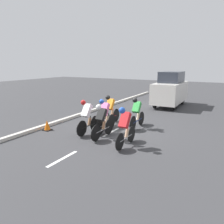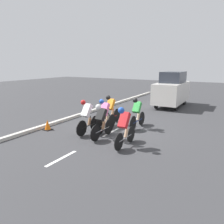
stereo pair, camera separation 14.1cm
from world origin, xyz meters
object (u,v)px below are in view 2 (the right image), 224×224
(cyclist_white, at_px, (87,116))
(cyclist_green, at_px, (137,112))
(cyclist_red, at_px, (124,125))
(cyclist_orange, at_px, (111,109))
(traffic_cone, at_px, (48,125))
(support_car, at_px, (172,90))
(cyclist_black, at_px, (101,120))
(cyclist_pink, at_px, (105,115))

(cyclist_white, relative_size, cyclist_green, 0.97)
(cyclist_red, relative_size, cyclist_orange, 0.94)
(cyclist_white, relative_size, traffic_cone, 3.41)
(cyclist_red, distance_m, cyclist_orange, 3.13)
(cyclist_red, distance_m, support_car, 8.76)
(cyclist_red, height_order, traffic_cone, cyclist_red)
(cyclist_black, xyz_separation_m, cyclist_orange, (0.75, -2.02, 0.04))
(cyclist_black, bearing_deg, support_car, -94.09)
(cyclist_red, xyz_separation_m, traffic_cone, (4.06, -0.08, -0.60))
(cyclist_orange, bearing_deg, cyclist_red, 129.68)
(cyclist_red, bearing_deg, traffic_cone, -1.19)
(cyclist_orange, bearing_deg, support_car, -102.01)
(cyclist_black, height_order, cyclist_pink, cyclist_pink)
(cyclist_orange, relative_size, cyclist_pink, 1.03)
(cyclist_white, bearing_deg, cyclist_orange, -93.57)
(support_car, relative_size, traffic_cone, 8.10)
(cyclist_red, bearing_deg, cyclist_white, -15.31)
(cyclist_pink, bearing_deg, cyclist_black, 112.65)
(cyclist_white, distance_m, cyclist_pink, 0.82)
(cyclist_black, distance_m, cyclist_pink, 0.88)
(cyclist_white, distance_m, cyclist_black, 0.88)
(cyclist_black, bearing_deg, cyclist_red, 162.52)
(cyclist_pink, relative_size, traffic_cone, 3.45)
(cyclist_red, height_order, cyclist_black, cyclist_red)
(cyclist_orange, distance_m, cyclist_pink, 1.28)
(cyclist_black, height_order, cyclist_orange, cyclist_orange)
(cyclist_orange, bearing_deg, cyclist_white, 86.43)
(cyclist_orange, xyz_separation_m, cyclist_green, (-1.43, -0.03, -0.01))
(cyclist_orange, relative_size, traffic_cone, 3.55)
(cyclist_red, xyz_separation_m, cyclist_green, (0.57, -2.44, -0.04))
(cyclist_black, bearing_deg, cyclist_white, -12.09)
(cyclist_black, height_order, traffic_cone, cyclist_black)
(cyclist_pink, relative_size, cyclist_green, 0.98)
(cyclist_black, distance_m, traffic_cone, 2.88)
(cyclist_white, relative_size, cyclist_black, 0.98)
(cyclist_pink, xyz_separation_m, support_car, (-0.93, -7.53, 0.41))
(cyclist_red, height_order, cyclist_green, cyclist_red)
(cyclist_white, bearing_deg, cyclist_black, 167.91)
(cyclist_white, distance_m, cyclist_green, 2.42)
(support_car, bearing_deg, cyclist_black, 85.91)
(cyclist_orange, xyz_separation_m, traffic_cone, (2.06, 2.33, -0.57))
(cyclist_black, bearing_deg, cyclist_green, -108.35)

